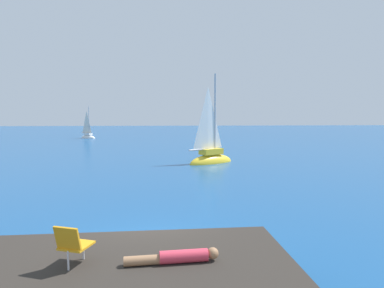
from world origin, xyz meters
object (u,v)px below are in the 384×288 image
object	(u,v)px
sailboat_far	(88,136)
beach_chair	(73,243)
sailboat_near	(211,158)
person_sunbather	(177,257)

from	to	relation	value
sailboat_far	beach_chair	xyz separation A→B (m)	(9.96, -42.75, 1.17)
sailboat_far	beach_chair	size ratio (longest dim) A/B	6.11
sailboat_near	beach_chair	xyz separation A→B (m)	(-4.60, -18.88, 1.05)
sailboat_near	person_sunbather	world-z (taller)	sailboat_near
person_sunbather	beach_chair	xyz separation A→B (m)	(-1.88, -0.05, 0.33)
sailboat_far	beach_chair	world-z (taller)	sailboat_far
sailboat_near	person_sunbather	bearing A→B (deg)	-130.95
person_sunbather	beach_chair	distance (m)	1.90
sailboat_far	person_sunbather	size ratio (longest dim) A/B	2.77
sailboat_far	person_sunbather	world-z (taller)	sailboat_far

